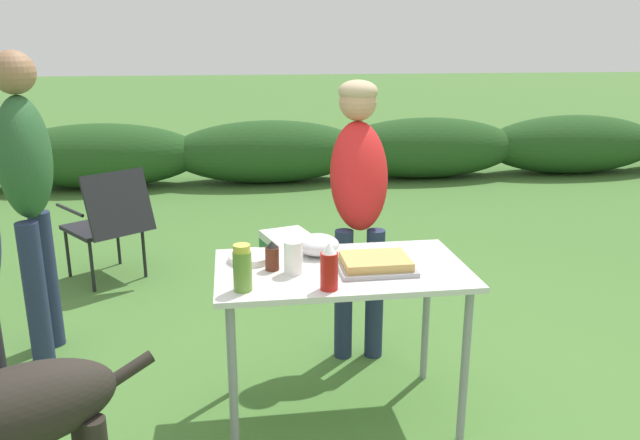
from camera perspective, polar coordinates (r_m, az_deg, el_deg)
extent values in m
plane|color=#477533|center=(3.08, 1.82, -17.32)|extent=(60.00, 60.00, 0.00)
ellipsoid|color=#234C1E|center=(7.86, -19.49, 5.56)|extent=(2.40, 0.90, 0.76)
ellipsoid|color=#234C1E|center=(7.72, -4.72, 6.25)|extent=(2.40, 0.90, 0.76)
ellipsoid|color=#234C1E|center=(8.09, 9.66, 6.53)|extent=(2.40, 0.90, 0.76)
ellipsoid|color=#234C1E|center=(8.91, 22.09, 6.45)|extent=(2.40, 0.90, 0.76)
cube|color=silver|center=(2.75, 1.96, -4.57)|extent=(1.10, 0.64, 0.02)
cylinder|color=gray|center=(2.63, -7.97, -14.72)|extent=(0.04, 0.04, 0.71)
cylinder|color=gray|center=(2.80, 13.10, -13.01)|extent=(0.04, 0.04, 0.71)
cylinder|color=gray|center=(3.11, -8.07, -9.63)|extent=(0.04, 0.04, 0.71)
cylinder|color=gray|center=(3.25, 9.68, -8.51)|extent=(0.04, 0.04, 0.71)
cube|color=#9E9EA3|center=(2.73, 5.09, -4.30)|extent=(0.33, 0.26, 0.02)
cube|color=tan|center=(2.72, 5.11, -3.75)|extent=(0.29, 0.23, 0.04)
cylinder|color=white|center=(2.83, -6.36, -3.44)|extent=(0.20, 0.20, 0.03)
ellipsoid|color=silver|center=(2.89, -0.19, -2.28)|extent=(0.20, 0.20, 0.10)
cylinder|color=white|center=(2.65, -2.45, -3.44)|extent=(0.08, 0.08, 0.14)
cylinder|color=red|center=(2.48, 0.84, -4.71)|extent=(0.07, 0.07, 0.15)
cone|color=white|center=(2.45, 0.85, -2.57)|extent=(0.06, 0.06, 0.04)
cylinder|color=olive|center=(2.49, -7.10, -4.66)|extent=(0.07, 0.07, 0.16)
cylinder|color=#D1CC47|center=(2.46, -7.18, -2.58)|extent=(0.07, 0.07, 0.03)
cylinder|color=#562314|center=(2.70, -4.40, -3.54)|extent=(0.06, 0.06, 0.10)
cone|color=black|center=(2.68, -4.43, -2.23)|extent=(0.05, 0.05, 0.03)
cylinder|color=#232D4C|center=(3.41, 2.16, -6.86)|extent=(0.10, 0.10, 0.73)
cylinder|color=#232D4C|center=(3.43, 5.01, -6.79)|extent=(0.10, 0.10, 0.73)
ellipsoid|color=red|center=(3.33, 3.57, 4.11)|extent=(0.35, 0.46, 0.63)
sphere|color=tan|center=(3.39, 3.48, 10.73)|extent=(0.20, 0.20, 0.20)
ellipsoid|color=tan|center=(3.38, 3.50, 11.67)|extent=(0.21, 0.21, 0.12)
cylinder|color=#232D4C|center=(3.67, -24.56, -6.17)|extent=(0.12, 0.12, 0.79)
cylinder|color=#232D4C|center=(3.85, -23.68, -5.06)|extent=(0.12, 0.12, 0.79)
ellipsoid|color=#28562D|center=(3.58, -25.42, 5.17)|extent=(0.27, 0.37, 0.64)
sphere|color=#936B4C|center=(3.53, -26.27, 12.02)|extent=(0.22, 0.22, 0.22)
ellipsoid|color=#28231E|center=(2.23, -25.95, -15.29)|extent=(0.67, 0.52, 0.27)
cylinder|color=#28231E|center=(2.28, -17.21, -13.10)|extent=(0.19, 0.13, 0.11)
cube|color=#232328|center=(4.81, -19.21, -0.64)|extent=(0.64, 0.64, 0.03)
cube|color=#232328|center=(4.51, -17.93, 1.41)|extent=(0.47, 0.40, 0.44)
cylinder|color=black|center=(4.62, -20.13, -3.97)|extent=(0.02, 0.02, 0.38)
cylinder|color=black|center=(4.78, -15.80, -2.90)|extent=(0.02, 0.02, 0.38)
cylinder|color=black|center=(4.97, -22.08, -2.77)|extent=(0.02, 0.02, 0.38)
cylinder|color=black|center=(5.12, -17.98, -1.82)|extent=(0.02, 0.02, 0.38)
cylinder|color=black|center=(4.68, -21.93, 0.85)|extent=(0.26, 0.35, 0.02)
cylinder|color=black|center=(4.86, -16.97, 1.87)|extent=(0.26, 0.35, 0.02)
cube|color=#286B3D|center=(4.56, -2.66, -3.89)|extent=(0.44, 0.55, 0.28)
cube|color=silver|center=(4.50, -2.69, -1.86)|extent=(0.44, 0.55, 0.06)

